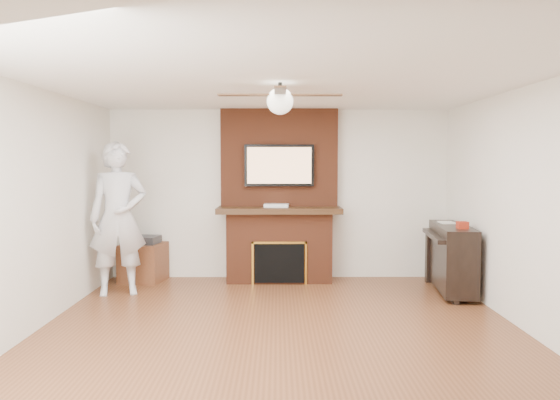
{
  "coord_description": "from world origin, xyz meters",
  "views": [
    {
      "loc": [
        -0.02,
        -5.36,
        1.73
      ],
      "look_at": [
        0.0,
        0.9,
        1.29
      ],
      "focal_mm": 35.0,
      "sensor_mm": 36.0,
      "label": 1
    }
  ],
  "objects_px": {
    "piano": "(452,256)",
    "person": "(118,218)",
    "fireplace": "(279,212)",
    "side_table": "(143,260)"
  },
  "relations": [
    {
      "from": "fireplace",
      "to": "side_table",
      "type": "xyz_separation_m",
      "value": [
        -1.97,
        -0.07,
        -0.69
      ]
    },
    {
      "from": "piano",
      "to": "person",
      "type": "bearing_deg",
      "value": -172.33
    },
    {
      "from": "side_table",
      "to": "piano",
      "type": "distance_m",
      "value": 4.32
    },
    {
      "from": "person",
      "to": "piano",
      "type": "height_order",
      "value": "person"
    },
    {
      "from": "person",
      "to": "piano",
      "type": "bearing_deg",
      "value": -16.07
    },
    {
      "from": "fireplace",
      "to": "person",
      "type": "xyz_separation_m",
      "value": [
        -2.1,
        -0.84,
        0.0
      ]
    },
    {
      "from": "fireplace",
      "to": "piano",
      "type": "distance_m",
      "value": 2.46
    },
    {
      "from": "fireplace",
      "to": "person",
      "type": "distance_m",
      "value": 2.26
    },
    {
      "from": "side_table",
      "to": "person",
      "type": "bearing_deg",
      "value": -89.93
    },
    {
      "from": "fireplace",
      "to": "piano",
      "type": "height_order",
      "value": "fireplace"
    }
  ]
}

